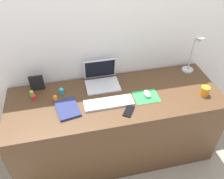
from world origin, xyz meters
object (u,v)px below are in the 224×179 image
at_px(mouse, 147,94).
at_px(keyboard, 109,103).
at_px(toy_figurine_lime, 32,93).
at_px(laptop, 101,78).
at_px(cell_phone, 129,111).
at_px(notebook_pad, 67,108).
at_px(picture_frame, 37,83).
at_px(toy_figurine_orange, 56,98).
at_px(toy_figurine_red, 34,97).
at_px(desk_lamp, 193,55).
at_px(toy_figurine_cyan, 61,91).
at_px(coffee_mug, 205,91).

bearing_deg(mouse, keyboard, -175.23).
distance_m(keyboard, toy_figurine_lime, 0.67).
bearing_deg(laptop, mouse, -37.03).
height_order(cell_phone, notebook_pad, notebook_pad).
height_order(cell_phone, picture_frame, picture_frame).
xyz_separation_m(cell_phone, notebook_pad, (-0.48, 0.14, 0.01)).
height_order(keyboard, toy_figurine_orange, toy_figurine_orange).
relative_size(cell_phone, toy_figurine_lime, 2.05).
bearing_deg(laptop, cell_phone, -71.24).
bearing_deg(cell_phone, toy_figurine_red, -168.70).
bearing_deg(toy_figurine_red, picture_frame, 77.18).
bearing_deg(notebook_pad, keyboard, -11.95).
distance_m(keyboard, cell_phone, 0.18).
relative_size(mouse, picture_frame, 0.64).
relative_size(laptop, toy_figurine_red, 5.11).
distance_m(notebook_pad, toy_figurine_lime, 0.36).
xyz_separation_m(toy_figurine_red, toy_figurine_orange, (0.18, -0.06, 0.00)).
relative_size(desk_lamp, toy_figurine_cyan, 6.44).
relative_size(toy_figurine_red, toy_figurine_orange, 0.88).
bearing_deg(mouse, toy_figurine_orange, 172.73).
bearing_deg(toy_figurine_lime, desk_lamp, 1.10).
xyz_separation_m(picture_frame, coffee_mug, (1.40, -0.39, -0.03)).
bearing_deg(toy_figurine_red, toy_figurine_lime, 108.88).
distance_m(laptop, toy_figurine_cyan, 0.37).
relative_size(coffee_mug, toy_figurine_lime, 1.33).
distance_m(toy_figurine_cyan, toy_figurine_lime, 0.25).
height_order(keyboard, toy_figurine_cyan, toy_figurine_cyan).
height_order(mouse, notebook_pad, mouse).
xyz_separation_m(keyboard, toy_figurine_cyan, (-0.37, 0.22, 0.02)).
distance_m(toy_figurine_lime, toy_figurine_red, 0.06).
height_order(cell_phone, toy_figurine_lime, toy_figurine_lime).
bearing_deg(notebook_pad, cell_phone, -25.94).
bearing_deg(desk_lamp, cell_phone, -151.46).
distance_m(desk_lamp, coffee_mug, 0.37).
xyz_separation_m(keyboard, picture_frame, (-0.57, 0.32, 0.06)).
bearing_deg(notebook_pad, coffee_mug, -13.92).
height_order(notebook_pad, toy_figurine_cyan, toy_figurine_cyan).
relative_size(desk_lamp, notebook_pad, 1.69).
relative_size(mouse, cell_phone, 0.75).
xyz_separation_m(coffee_mug, toy_figurine_cyan, (-1.20, 0.28, -0.01)).
xyz_separation_m(notebook_pad, toy_figurine_lime, (-0.28, 0.23, 0.02)).
distance_m(mouse, coffee_mug, 0.49).
height_order(notebook_pad, coffee_mug, coffee_mug).
xyz_separation_m(mouse, toy_figurine_orange, (-0.77, 0.10, 0.01)).
bearing_deg(toy_figurine_cyan, laptop, 11.60).
distance_m(keyboard, notebook_pad, 0.34).
distance_m(mouse, notebook_pad, 0.68).
bearing_deg(coffee_mug, cell_phone, -175.33).
bearing_deg(notebook_pad, toy_figurine_orange, 116.52).
height_order(keyboard, notebook_pad, same).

